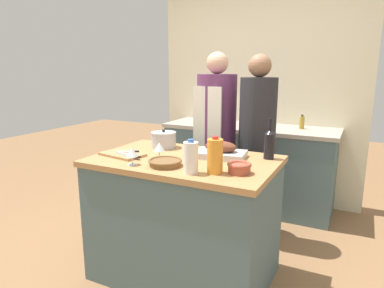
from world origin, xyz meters
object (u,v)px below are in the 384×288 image
Objects in this scene: stock_pot at (164,140)px; wine_glass_left at (132,153)px; wine_bottle_green at (269,143)px; roasting_pan at (221,151)px; condiment_bottle_short at (302,122)px; person_cook_aproned at (216,135)px; wicker_basket at (165,162)px; condiment_bottle_extra at (242,116)px; person_cook_guest at (257,141)px; milk_jug at (191,158)px; wine_glass_right at (159,147)px; knife_paring at (129,152)px; condiment_bottle_tall at (256,119)px; knife_chef at (129,155)px; juice_jug at (215,156)px; cutting_board at (122,154)px; mixing_bowl at (239,167)px.

wine_glass_left is at bearing -81.75° from stock_pot.
roasting_pan is at bearing -159.41° from wine_bottle_green.
person_cook_aproned is at bearing -129.08° from condiment_bottle_short.
wicker_basket is 1.74m from condiment_bottle_extra.
roasting_pan is 0.64m from person_cook_guest.
wine_bottle_green reaches higher than milk_jug.
person_cook_guest reaches higher than wine_glass_right.
person_cook_guest is (0.08, 0.63, -0.03)m from roasting_pan.
wine_bottle_green is at bearing 19.56° from knife_paring.
condiment_bottle_tall is 0.80m from person_cook_guest.
roasting_pan is 1.66× the size of knife_chef.
wicker_basket is at bearing 162.98° from milk_jug.
condiment_bottle_short is at bearing 67.88° from wine_glass_left.
person_cook_aproned is (0.21, 0.59, -0.05)m from stock_pot.
wine_bottle_green reaches higher than wine_glass_right.
condiment_bottle_tall is at bearing 83.83° from person_cook_aproned.
stock_pot is 0.33m from knife_paring.
condiment_bottle_extra reaches higher than stock_pot.
roasting_pan is 0.65m from knife_chef.
person_cook_aproned is (-0.64, -0.78, -0.05)m from condiment_bottle_short.
wine_glass_right is at bearing -99.92° from person_cook_guest.
wine_bottle_green is at bearing -34.40° from person_cook_aproned.
wine_glass_left is at bearing -90.21° from person_cook_aproned.
juice_jug is at bearing -70.55° from person_cook_guest.
condiment_bottle_tall reaches higher than cutting_board.
cutting_board is (-0.42, 0.09, -0.01)m from wicker_basket.
wine_bottle_green is 1.36m from condiment_bottle_tall.
stock_pot is 0.12× the size of person_cook_guest.
person_cook_guest is (0.32, 1.00, -0.01)m from wicker_basket.
wicker_basket is 0.42m from knife_paring.
knife_paring is at bearing -160.44° from wine_bottle_green.
knife_paring is at bearing 169.25° from juice_jug.
knife_paring is at bearing -101.96° from condiment_bottle_extra.
stock_pot is 0.12× the size of person_cook_aproned.
stock_pot is at bearing -177.60° from wine_bottle_green.
stock_pot is 0.95× the size of milk_jug.
milk_jug is at bearing -121.41° from wine_bottle_green.
condiment_bottle_tall reaches higher than knife_paring.
person_cook_aproned reaches higher than mixing_bowl.
stock_pot is 1.71× the size of wine_glass_right.
juice_jug is at bearing -76.60° from condiment_bottle_extra.
mixing_bowl is 0.16m from juice_jug.
condiment_bottle_extra is at bearing 135.37° from person_cook_guest.
wine_bottle_green is at bearing 40.86° from wicker_basket.
cutting_board is 2.34× the size of mixing_bowl.
roasting_pan is 1.41m from condiment_bottle_tall.
wicker_basket is 0.97× the size of juice_jug.
mixing_bowl is 0.70× the size of milk_jug.
condiment_bottle_extra reaches higher than knife_chef.
condiment_bottle_tall is at bearing 73.13° from knife_paring.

